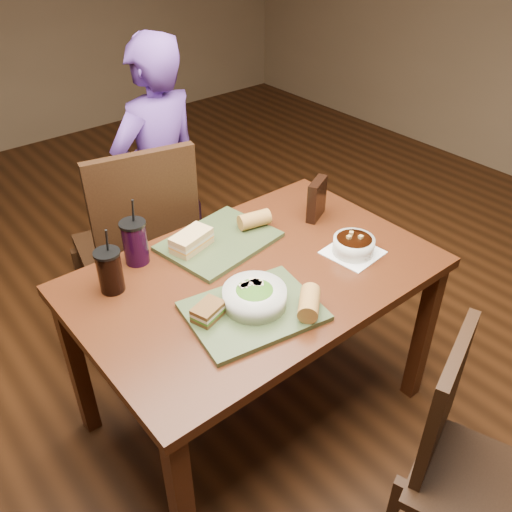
# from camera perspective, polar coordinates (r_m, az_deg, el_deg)

# --- Properties ---
(ground) EXTENTS (6.00, 6.00, 0.00)m
(ground) POSITION_cam_1_polar(r_m,az_deg,el_deg) (2.49, -0.00, -15.64)
(ground) COLOR #381C0B
(ground) RESTS_ON ground
(dining_table) EXTENTS (1.30, 0.85, 0.75)m
(dining_table) POSITION_cam_1_polar(r_m,az_deg,el_deg) (2.02, -0.00, -3.72)
(dining_table) COLOR #441E0D
(dining_table) RESTS_ON ground
(chair_near) EXTENTS (0.47, 0.48, 0.86)m
(chair_near) POSITION_cam_1_polar(r_m,az_deg,el_deg) (1.88, 20.61, -18.75)
(chair_near) COLOR black
(chair_near) RESTS_ON ground
(chair_far) EXTENTS (0.54, 0.55, 1.05)m
(chair_far) POSITION_cam_1_polar(r_m,az_deg,el_deg) (2.49, -12.27, 1.50)
(chair_far) COLOR black
(chair_far) RESTS_ON ground
(diner) EXTENTS (0.56, 0.41, 1.40)m
(diner) POSITION_cam_1_polar(r_m,az_deg,el_deg) (2.74, -10.03, 7.93)
(diner) COLOR #532F81
(diner) RESTS_ON ground
(tray_near) EXTENTS (0.47, 0.39, 0.02)m
(tray_near) POSITION_cam_1_polar(r_m,az_deg,el_deg) (1.78, -0.30, -5.84)
(tray_near) COLOR #364424
(tray_near) RESTS_ON dining_table
(tray_far) EXTENTS (0.46, 0.38, 0.02)m
(tray_far) POSITION_cam_1_polar(r_m,az_deg,el_deg) (2.12, -3.90, 1.54)
(tray_far) COLOR #364424
(tray_far) RESTS_ON dining_table
(salad_bowl) EXTENTS (0.21, 0.21, 0.07)m
(salad_bowl) POSITION_cam_1_polar(r_m,az_deg,el_deg) (1.77, -0.16, -4.22)
(salad_bowl) COLOR silver
(salad_bowl) RESTS_ON tray_near
(soup_bowl) EXTENTS (0.21, 0.21, 0.08)m
(soup_bowl) POSITION_cam_1_polar(r_m,az_deg,el_deg) (2.08, 10.23, 1.13)
(soup_bowl) COLOR white
(soup_bowl) RESTS_ON dining_table
(sandwich_near) EXTENTS (0.12, 0.10, 0.05)m
(sandwich_near) POSITION_cam_1_polar(r_m,az_deg,el_deg) (1.74, -5.06, -5.84)
(sandwich_near) COLOR #593819
(sandwich_near) RESTS_ON tray_near
(sandwich_far) EXTENTS (0.18, 0.13, 0.06)m
(sandwich_far) POSITION_cam_1_polar(r_m,az_deg,el_deg) (2.06, -6.81, 1.64)
(sandwich_far) COLOR tan
(sandwich_far) RESTS_ON tray_far
(baguette_near) EXTENTS (0.14, 0.14, 0.07)m
(baguette_near) POSITION_cam_1_polar(r_m,az_deg,el_deg) (1.76, 5.62, -4.93)
(baguette_near) COLOR #AD7533
(baguette_near) RESTS_ON tray_near
(baguette_far) EXTENTS (0.14, 0.09, 0.06)m
(baguette_far) POSITION_cam_1_polar(r_m,az_deg,el_deg) (2.18, -0.18, 3.85)
(baguette_far) COLOR #AD7533
(baguette_far) RESTS_ON tray_far
(cup_cola) EXTENTS (0.09, 0.09, 0.24)m
(cup_cola) POSITION_cam_1_polar(r_m,az_deg,el_deg) (1.90, -15.13, -1.51)
(cup_cola) COLOR black
(cup_cola) RESTS_ON dining_table
(cup_berry) EXTENTS (0.10, 0.10, 0.26)m
(cup_berry) POSITION_cam_1_polar(r_m,az_deg,el_deg) (2.02, -12.62, 1.45)
(cup_berry) COLOR black
(cup_berry) RESTS_ON dining_table
(chip_bag) EXTENTS (0.13, 0.09, 0.17)m
(chip_bag) POSITION_cam_1_polar(r_m,az_deg,el_deg) (2.26, 6.41, 5.97)
(chip_bag) COLOR black
(chip_bag) RESTS_ON dining_table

